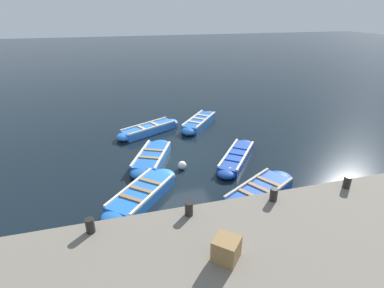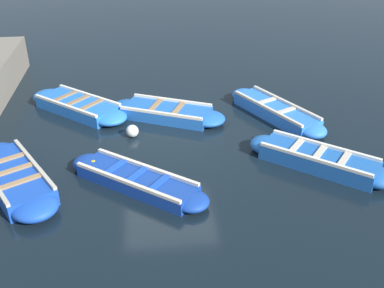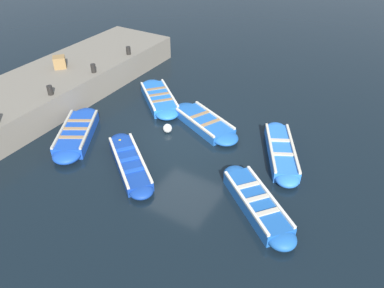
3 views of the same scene
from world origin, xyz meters
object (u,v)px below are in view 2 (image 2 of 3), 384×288
object	(u,v)px
boat_broadside	(14,178)
boat_mid_row	(276,111)
boat_inner_gap	(318,160)
buoy_orange_near	(94,166)
boat_outer_right	(78,106)
buoy_yellow_far	(132,131)
boat_stern_in	(137,181)
boat_drifting	(167,112)

from	to	relation	value
boat_broadside	boat_mid_row	world-z (taller)	boat_broadside
boat_broadside	boat_inner_gap	bearing A→B (deg)	-0.24
boat_inner_gap	buoy_orange_near	bearing A→B (deg)	175.77
boat_broadside	boat_outer_right	xyz separation A→B (m)	(0.97, 3.65, -0.02)
buoy_yellow_far	buoy_orange_near	bearing A→B (deg)	-118.66
buoy_orange_near	boat_outer_right	bearing A→B (deg)	101.80
boat_broadside	boat_mid_row	bearing A→B (deg)	22.04
boat_outer_right	buoy_yellow_far	size ratio (longest dim) A/B	9.84
boat_stern_in	buoy_orange_near	xyz separation A→B (m)	(-0.96, 0.70, -0.00)
boat_drifting	buoy_yellow_far	bearing A→B (deg)	-133.42
buoy_yellow_far	boat_broadside	bearing A→B (deg)	-142.50
boat_inner_gap	buoy_orange_near	world-z (taller)	boat_inner_gap
boat_outer_right	buoy_orange_near	xyz separation A→B (m)	(0.69, -3.30, -0.02)
boat_inner_gap	buoy_yellow_far	bearing A→B (deg)	155.21
boat_broadside	boat_drifting	bearing A→B (deg)	40.27
boat_mid_row	buoy_orange_near	distance (m)	5.40
boat_stern_in	boat_outer_right	distance (m)	4.33
boat_outer_right	buoy_orange_near	bearing A→B (deg)	-78.20
boat_inner_gap	buoy_orange_near	distance (m)	5.15
boat_inner_gap	buoy_yellow_far	distance (m)	4.70
boat_drifting	boat_mid_row	distance (m)	3.07
boat_stern_in	buoy_orange_near	size ratio (longest dim) A/B	10.83
boat_outer_right	boat_mid_row	xyz separation A→B (m)	(5.58, -1.00, 0.01)
boat_mid_row	buoy_yellow_far	size ratio (longest dim) A/B	10.63
boat_outer_right	boat_stern_in	bearing A→B (deg)	-67.52
boat_drifting	boat_broadside	distance (m)	4.58
boat_inner_gap	boat_broadside	bearing A→B (deg)	179.76
boat_inner_gap	boat_mid_row	bearing A→B (deg)	95.29
boat_stern_in	boat_outer_right	size ratio (longest dim) A/B	1.00
boat_stern_in	boat_inner_gap	distance (m)	4.18
buoy_yellow_far	boat_inner_gap	bearing A→B (deg)	-24.79
boat_broadside	boat_outer_right	bearing A→B (deg)	75.09
boat_broadside	boat_stern_in	bearing A→B (deg)	-7.48
boat_inner_gap	boat_outer_right	bearing A→B (deg)	147.71
boat_outer_right	boat_mid_row	size ratio (longest dim) A/B	0.93
buoy_orange_near	buoy_yellow_far	size ratio (longest dim) A/B	0.91
boat_inner_gap	boat_outer_right	distance (m)	6.89
boat_stern_in	boat_outer_right	world-z (taller)	boat_outer_right
boat_inner_gap	boat_mid_row	world-z (taller)	boat_inner_gap
boat_stern_in	boat_mid_row	size ratio (longest dim) A/B	0.92
boat_inner_gap	boat_drifting	bearing A→B (deg)	137.88
boat_stern_in	buoy_yellow_far	world-z (taller)	boat_stern_in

